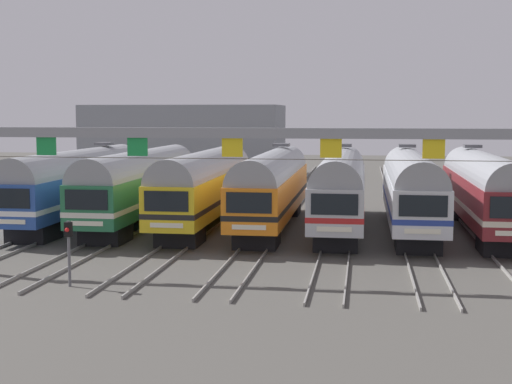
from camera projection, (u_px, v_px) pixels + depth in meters
The scene contains 12 objects.
ground_plane at pixel (272, 228), 44.75m from camera, with size 160.00×160.00×0.00m, color #4C4944.
track_bed at pixel (297, 196), 61.46m from camera, with size 26.72×70.00×0.15m.
commuter_train_blue at pixel (77, 182), 46.32m from camera, with size 2.88×18.06×5.05m.
commuter_train_green at pixel (140, 183), 45.69m from camera, with size 2.88×18.06×4.77m.
commuter_train_yellow at pixel (205, 184), 45.08m from camera, with size 2.88×18.06×4.77m.
commuter_train_orange at pixel (272, 185), 44.46m from camera, with size 2.88×18.06×5.05m.
commuter_train_stainless at pixel (341, 186), 43.84m from camera, with size 2.88×18.06×5.05m.
commuter_train_silver at pixel (411, 187), 43.23m from camera, with size 2.88×18.06×5.05m.
commuter_train_maroon at pixel (484, 188), 42.61m from camera, with size 2.88×18.06×5.05m.
catenary_gantry at pixel (232, 152), 30.89m from camera, with size 30.46×0.44×6.97m.
yard_signal_mast at pixel (69, 241), 29.48m from camera, with size 0.28×0.35×2.73m.
maintenance_building at pixel (185, 140), 84.02m from camera, with size 22.42×10.00×8.02m, color gray.
Camera 1 is at (5.57, -43.91, 7.08)m, focal length 50.73 mm.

